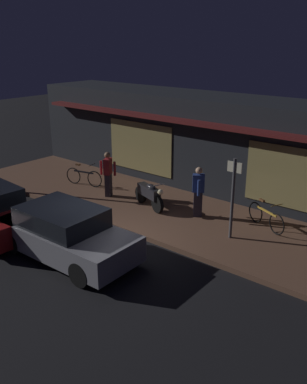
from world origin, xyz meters
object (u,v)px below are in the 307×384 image
object	(u,v)px
bicycle_parked	(266,217)
motorcycle	(149,194)
person_photographer	(108,173)
person_bystander	(198,191)
sign_post	(233,194)
bicycle_extra	(84,177)
parked_car_far	(66,233)

from	to	relation	value
bicycle_parked	motorcycle	bearing A→B (deg)	-165.38
motorcycle	person_photographer	distance (m)	1.93
person_bystander	sign_post	world-z (taller)	sign_post
bicycle_parked	bicycle_extra	world-z (taller)	same
bicycle_parked	parked_car_far	size ratio (longest dim) A/B	0.37
person_photographer	sign_post	bearing A→B (deg)	-2.21
motorcycle	sign_post	bearing A→B (deg)	-4.91
parked_car_far	person_photographer	bearing A→B (deg)	120.14
person_photographer	person_bystander	xyz separation A→B (m)	(3.58, 0.52, 0.00)
person_bystander	person_photographer	bearing A→B (deg)	-171.80
person_bystander	sign_post	distance (m)	1.85
motorcycle	person_bystander	xyz separation A→B (m)	(1.70, 0.43, 0.38)
motorcycle	sign_post	size ratio (longest dim) A/B	0.69
bicycle_extra	person_photographer	distance (m)	1.71
parked_car_far	person_bystander	bearing A→B (deg)	72.46
person_photographer	motorcycle	bearing A→B (deg)	2.58
bicycle_parked	person_bystander	xyz separation A→B (m)	(-2.12, -0.56, 0.52)
motorcycle	person_bystander	bearing A→B (deg)	14.29
motorcycle	bicycle_parked	bearing A→B (deg)	14.62
bicycle_extra	motorcycle	bearing A→B (deg)	-2.42
bicycle_extra	person_photographer	size ratio (longest dim) A/B	0.97
bicycle_parked	sign_post	xyz separation A→B (m)	(-0.49, -1.28, 1.00)
parked_car_far	motorcycle	bearing A→B (deg)	94.78
person_bystander	parked_car_far	world-z (taller)	person_bystander
motorcycle	person_photographer	bearing A→B (deg)	-177.42
motorcycle	bicycle_extra	distance (m)	3.51
bicycle_extra	bicycle_parked	bearing A→B (deg)	6.61
bicycle_parked	parked_car_far	distance (m)	6.02
person_photographer	sign_post	size ratio (longest dim) A/B	0.70
person_photographer	person_bystander	distance (m)	3.62
motorcycle	bicycle_parked	distance (m)	3.95
motorcycle	person_photographer	xyz separation A→B (m)	(-1.89, -0.09, 0.38)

